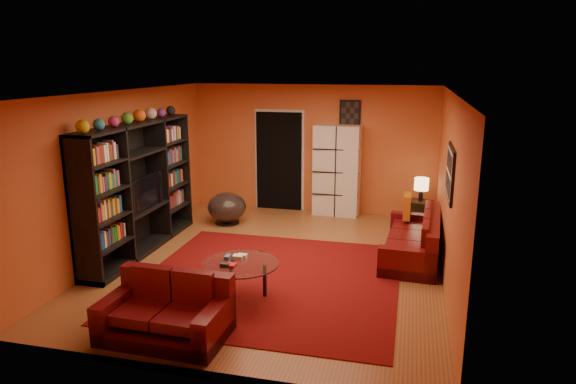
% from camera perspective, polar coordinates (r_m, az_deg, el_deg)
% --- Properties ---
extents(floor, '(6.00, 6.00, 0.00)m').
position_cam_1_polar(floor, '(8.08, -1.41, -7.72)').
color(floor, brown).
rests_on(floor, ground).
extents(ceiling, '(6.00, 6.00, 0.00)m').
position_cam_1_polar(ceiling, '(7.51, -1.53, 11.02)').
color(ceiling, white).
rests_on(ceiling, wall_back).
extents(wall_back, '(6.00, 0.00, 6.00)m').
position_cam_1_polar(wall_back, '(10.57, 2.75, 4.80)').
color(wall_back, '#BF582A').
rests_on(wall_back, floor).
extents(wall_front, '(6.00, 0.00, 6.00)m').
position_cam_1_polar(wall_front, '(4.97, -10.48, -6.16)').
color(wall_front, '#BF582A').
rests_on(wall_front, floor).
extents(wall_left, '(0.00, 6.00, 6.00)m').
position_cam_1_polar(wall_left, '(8.67, -17.66, 2.10)').
color(wall_left, '#BF582A').
rests_on(wall_left, floor).
extents(wall_right, '(0.00, 6.00, 6.00)m').
position_cam_1_polar(wall_right, '(7.46, 17.42, 0.26)').
color(wall_right, '#BF582A').
rests_on(wall_right, floor).
extents(rug, '(3.60, 3.60, 0.01)m').
position_cam_1_polar(rug, '(7.43, -2.06, -9.69)').
color(rug, '#50090A').
rests_on(rug, floor).
extents(doorway, '(0.95, 0.10, 2.04)m').
position_cam_1_polar(doorway, '(10.73, -0.99, 3.43)').
color(doorway, black).
rests_on(doorway, floor).
extents(wall_art_right, '(0.03, 1.00, 0.70)m').
position_cam_1_polar(wall_art_right, '(7.10, 17.58, 2.05)').
color(wall_art_right, black).
rests_on(wall_art_right, wall_right).
extents(wall_art_back, '(0.42, 0.03, 0.52)m').
position_cam_1_polar(wall_art_back, '(10.34, 6.91, 8.70)').
color(wall_art_back, black).
rests_on(wall_art_back, wall_back).
extents(entertainment_unit, '(0.45, 3.00, 2.10)m').
position_cam_1_polar(entertainment_unit, '(8.61, -16.25, 0.41)').
color(entertainment_unit, black).
rests_on(entertainment_unit, floor).
extents(tv, '(0.96, 0.13, 0.55)m').
position_cam_1_polar(tv, '(8.59, -15.98, 0.02)').
color(tv, black).
rests_on(tv, entertainment_unit).
extents(sofa, '(0.94, 2.07, 0.85)m').
position_cam_1_polar(sofa, '(8.39, 14.13, -5.23)').
color(sofa, '#49090F').
rests_on(sofa, rug).
extents(loveseat, '(1.40, 0.87, 0.85)m').
position_cam_1_polar(loveseat, '(6.09, -13.17, -12.75)').
color(loveseat, '#49090F').
rests_on(loveseat, rug).
extents(throw_pillow, '(0.12, 0.42, 0.42)m').
position_cam_1_polar(throw_pillow, '(9.01, 13.08, -1.54)').
color(throw_pillow, orange).
rests_on(throw_pillow, sofa).
extents(coffee_table, '(0.99, 0.99, 0.50)m').
position_cam_1_polar(coffee_table, '(6.72, -5.28, -8.24)').
color(coffee_table, silver).
rests_on(coffee_table, floor).
extents(storage_cabinet, '(0.94, 0.46, 1.83)m').
position_cam_1_polar(storage_cabinet, '(10.35, 5.44, 2.38)').
color(storage_cabinet, silver).
rests_on(storage_cabinet, floor).
extents(bowl_chair, '(0.74, 0.74, 0.60)m').
position_cam_1_polar(bowl_chair, '(9.92, -6.81, -1.69)').
color(bowl_chair, black).
rests_on(bowl_chair, floor).
extents(side_table, '(0.49, 0.49, 0.50)m').
position_cam_1_polar(side_table, '(9.99, 14.42, -2.35)').
color(side_table, black).
rests_on(side_table, floor).
extents(table_lamp, '(0.26, 0.26, 0.44)m').
position_cam_1_polar(table_lamp, '(9.85, 14.61, 0.76)').
color(table_lamp, black).
rests_on(table_lamp, side_table).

